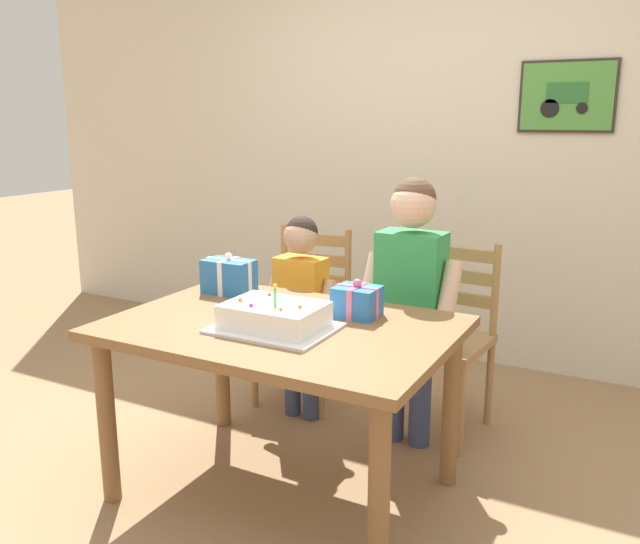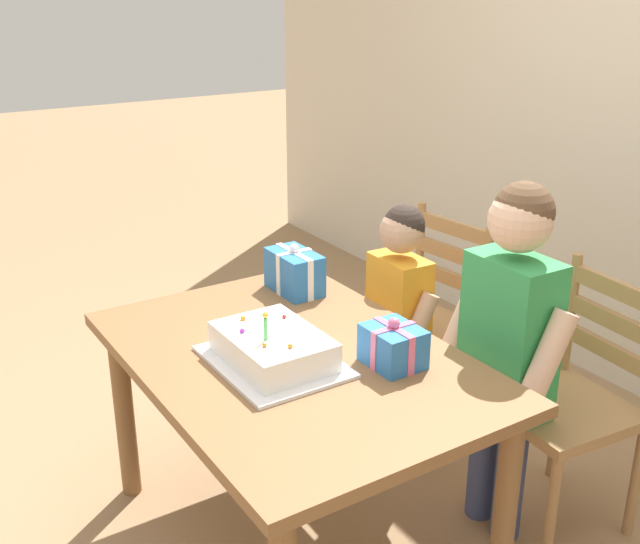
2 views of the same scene
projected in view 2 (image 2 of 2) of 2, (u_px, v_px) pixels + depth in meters
The scene contains 9 objects.
ground_plane at pixel (296, 542), 2.65m from camera, with size 20.00×20.00×0.00m, color #997551.
dining_table at pixel (294, 382), 2.43m from camera, with size 1.32×0.91×0.73m.
birthday_cake at pixel (273, 349), 2.32m from camera, with size 0.44×0.34×0.19m.
gift_box_red_large at pixel (393, 346), 2.31m from camera, with size 0.18×0.15×0.16m.
gift_box_beside_cake at pixel (294, 272), 2.84m from camera, with size 0.23×0.14×0.19m.
chair_left at pixel (425, 322), 3.23m from camera, with size 0.46×0.46×0.92m.
chair_right at pixel (571, 402), 2.62m from camera, with size 0.46×0.46×0.92m.
child_older at pixel (509, 330), 2.47m from camera, with size 0.45×0.26×1.25m.
child_younger at pixel (398, 307), 2.96m from camera, with size 0.38×0.22×1.04m.
Camera 2 is at (1.84, -1.09, 1.82)m, focal length 43.08 mm.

